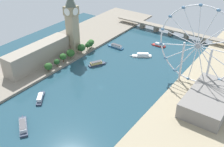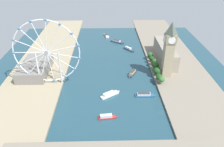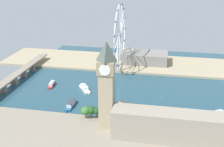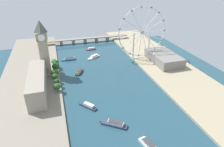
% 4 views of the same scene
% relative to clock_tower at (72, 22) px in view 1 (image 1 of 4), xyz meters
% --- Properties ---
extents(ground_plane, '(399.50, 399.50, 0.00)m').
position_rel_clock_tower_xyz_m(ground_plane, '(88.41, -49.99, -47.92)').
color(ground_plane, '#234756').
extents(riverbank_left, '(90.00, 520.00, 3.00)m').
position_rel_clock_tower_xyz_m(riverbank_left, '(-26.34, -49.99, -46.42)').
color(riverbank_left, gray).
rests_on(riverbank_left, ground_plane).
extents(riverbank_right, '(90.00, 520.00, 3.00)m').
position_rel_clock_tower_xyz_m(riverbank_right, '(203.15, -49.99, -46.42)').
color(riverbank_right, tan).
rests_on(riverbank_right, ground_plane).
extents(clock_tower, '(16.93, 16.93, 86.32)m').
position_rel_clock_tower_xyz_m(clock_tower, '(0.00, 0.00, 0.00)').
color(clock_tower, tan).
rests_on(clock_tower, riverbank_left).
extents(parliament_block, '(22.00, 98.42, 27.55)m').
position_rel_clock_tower_xyz_m(parliament_block, '(-11.75, -57.21, -31.15)').
color(parliament_block, gray).
rests_on(parliament_block, riverbank_left).
extents(tree_row_embankment, '(14.03, 98.31, 14.55)m').
position_rel_clock_tower_xyz_m(tree_row_embankment, '(13.21, -14.12, -36.61)').
color(tree_row_embankment, '#513823').
rests_on(tree_row_embankment, riverbank_left).
extents(ferris_wheel, '(94.96, 3.20, 96.87)m').
position_rel_clock_tower_xyz_m(ferris_wheel, '(175.34, 17.24, 4.16)').
color(ferris_wheel, silver).
rests_on(ferris_wheel, riverbank_right).
extents(riverside_hall, '(42.29, 75.87, 16.44)m').
position_rel_clock_tower_xyz_m(riverside_hall, '(206.67, -15.32, -36.70)').
color(riverside_hall, gray).
rests_on(riverside_hall, riverbank_right).
extents(river_bridge, '(211.50, 12.35, 11.38)m').
position_rel_clock_tower_xyz_m(river_bridge, '(88.41, 147.44, -39.67)').
color(river_bridge, gray).
rests_on(river_bridge, ground_plane).
extents(tour_boat_1, '(24.45, 7.87, 5.22)m').
position_rel_clock_tower_xyz_m(tour_boat_1, '(92.85, 94.57, -45.70)').
color(tour_boat_1, '#B22D28').
rests_on(tour_boat_1, ground_plane).
extents(tour_boat_2, '(17.12, 26.32, 6.08)m').
position_rel_clock_tower_xyz_m(tour_boat_2, '(51.23, -10.62, -45.36)').
color(tour_boat_2, '#2D384C').
rests_on(tour_boat_2, ground_plane).
extents(tour_boat_3, '(30.46, 7.01, 5.69)m').
position_rel_clock_tower_xyz_m(tour_boat_3, '(40.78, 50.46, -45.51)').
color(tour_boat_3, '#235684').
rests_on(tour_boat_3, ground_plane).
extents(tour_boat_4, '(30.29, 23.80, 6.13)m').
position_rel_clock_tower_xyz_m(tour_boat_4, '(69.91, -150.50, -45.41)').
color(tour_boat_4, '#2D384C').
rests_on(tour_boat_4, ground_plane).
extents(tour_boat_5, '(29.22, 21.91, 5.52)m').
position_rel_clock_tower_xyz_m(tour_boat_5, '(88.73, 47.99, -45.68)').
color(tour_boat_5, white).
rests_on(tour_boat_5, ground_plane).
extents(tour_boat_6, '(21.32, 25.39, 5.59)m').
position_rel_clock_tower_xyz_m(tour_boat_6, '(48.09, -109.06, -45.66)').
color(tour_boat_6, '#2D384C').
rests_on(tour_boat_6, ground_plane).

